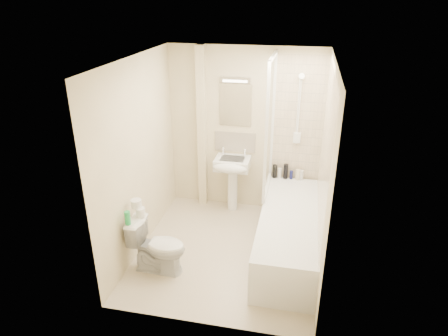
# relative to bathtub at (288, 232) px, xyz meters

# --- Properties ---
(floor) EXTENTS (2.50, 2.50, 0.00)m
(floor) POSITION_rel_bathtub_xyz_m (-0.75, -0.14, -0.29)
(floor) COLOR beige
(floor) RESTS_ON ground
(wall_back) EXTENTS (2.20, 0.02, 2.40)m
(wall_back) POSITION_rel_bathtub_xyz_m (-0.75, 1.11, 0.91)
(wall_back) COLOR beige
(wall_back) RESTS_ON ground
(wall_left) EXTENTS (0.02, 2.50, 2.40)m
(wall_left) POSITION_rel_bathtub_xyz_m (-1.85, -0.14, 0.91)
(wall_left) COLOR beige
(wall_left) RESTS_ON ground
(wall_right) EXTENTS (0.02, 2.50, 2.40)m
(wall_right) POSITION_rel_bathtub_xyz_m (0.35, -0.14, 0.91)
(wall_right) COLOR beige
(wall_right) RESTS_ON ground
(ceiling) EXTENTS (2.20, 2.50, 0.02)m
(ceiling) POSITION_rel_bathtub_xyz_m (-0.75, -0.14, 2.11)
(ceiling) COLOR white
(ceiling) RESTS_ON wall_back
(tile_back) EXTENTS (0.70, 0.01, 1.75)m
(tile_back) POSITION_rel_bathtub_xyz_m (0.00, 1.09, 1.14)
(tile_back) COLOR beige
(tile_back) RESTS_ON wall_back
(tile_right) EXTENTS (0.01, 2.10, 1.75)m
(tile_right) POSITION_rel_bathtub_xyz_m (0.34, 0.00, 1.14)
(tile_right) COLOR beige
(tile_right) RESTS_ON wall_right
(pipe_boxing) EXTENTS (0.12, 0.12, 2.40)m
(pipe_boxing) POSITION_rel_bathtub_xyz_m (-1.37, 1.05, 0.91)
(pipe_boxing) COLOR beige
(pipe_boxing) RESTS_ON ground
(splashback) EXTENTS (0.60, 0.02, 0.30)m
(splashback) POSITION_rel_bathtub_xyz_m (-0.89, 1.10, 0.74)
(splashback) COLOR beige
(splashback) RESTS_ON wall_back
(mirror) EXTENTS (0.46, 0.01, 0.60)m
(mirror) POSITION_rel_bathtub_xyz_m (-0.89, 1.09, 1.29)
(mirror) COLOR white
(mirror) RESTS_ON wall_back
(strip_light) EXTENTS (0.42, 0.07, 0.07)m
(strip_light) POSITION_rel_bathtub_xyz_m (-0.89, 1.07, 1.66)
(strip_light) COLOR silver
(strip_light) RESTS_ON wall_back
(bathtub) EXTENTS (0.70, 2.10, 0.55)m
(bathtub) POSITION_rel_bathtub_xyz_m (0.00, 0.00, 0.00)
(bathtub) COLOR white
(bathtub) RESTS_ON ground
(shower_screen) EXTENTS (0.04, 0.92, 1.80)m
(shower_screen) POSITION_rel_bathtub_xyz_m (-0.35, 0.65, 1.16)
(shower_screen) COLOR white
(shower_screen) RESTS_ON bathtub
(shower_fixture) EXTENTS (0.10, 0.16, 0.99)m
(shower_fixture) POSITION_rel_bathtub_xyz_m (-0.00, 1.05, 1.26)
(shower_fixture) COLOR white
(shower_fixture) RESTS_ON wall_back
(pedestal_sink) EXTENTS (0.50, 0.47, 0.96)m
(pedestal_sink) POSITION_rel_bathtub_xyz_m (-0.89, 0.87, 0.39)
(pedestal_sink) COLOR white
(pedestal_sink) RESTS_ON ground
(bottle_black_a) EXTENTS (0.07, 0.07, 0.20)m
(bottle_black_a) POSITION_rel_bathtub_xyz_m (-0.28, 1.02, 0.36)
(bottle_black_a) COLOR black
(bottle_black_a) RESTS_ON bathtub
(bottle_white_a) EXTENTS (0.06, 0.06, 0.15)m
(bottle_white_a) POSITION_rel_bathtub_xyz_m (-0.21, 1.02, 0.34)
(bottle_white_a) COLOR silver
(bottle_white_a) RESTS_ON bathtub
(bottle_black_b) EXTENTS (0.06, 0.06, 0.22)m
(bottle_black_b) POSITION_rel_bathtub_xyz_m (-0.12, 1.02, 0.37)
(bottle_black_b) COLOR black
(bottle_black_b) RESTS_ON bathtub
(bottle_blue) EXTENTS (0.05, 0.05, 0.13)m
(bottle_blue) POSITION_rel_bathtub_xyz_m (-0.04, 1.02, 0.32)
(bottle_blue) COLOR #121651
(bottle_blue) RESTS_ON bathtub
(bottle_cream) EXTENTS (0.07, 0.07, 0.15)m
(bottle_cream) POSITION_rel_bathtub_xyz_m (0.05, 1.02, 0.34)
(bottle_cream) COLOR beige
(bottle_cream) RESTS_ON bathtub
(bottle_white_b) EXTENTS (0.06, 0.06, 0.15)m
(bottle_white_b) POSITION_rel_bathtub_xyz_m (0.11, 1.02, 0.33)
(bottle_white_b) COLOR silver
(bottle_white_b) RESTS_ON bathtub
(toilet) EXTENTS (0.41, 0.67, 0.66)m
(toilet) POSITION_rel_bathtub_xyz_m (-1.47, -0.67, 0.04)
(toilet) COLOR white
(toilet) RESTS_ON ground
(toilet_roll_lower) EXTENTS (0.11, 0.11, 0.11)m
(toilet_roll_lower) POSITION_rel_bathtub_xyz_m (-1.68, -0.60, 0.43)
(toilet_roll_lower) COLOR white
(toilet_roll_lower) RESTS_ON toilet
(toilet_roll_upper) EXTENTS (0.12, 0.12, 0.09)m
(toilet_roll_upper) POSITION_rel_bathtub_xyz_m (-1.73, -0.58, 0.53)
(toilet_roll_upper) COLOR white
(toilet_roll_upper) RESTS_ON toilet_roll_lower
(green_bottle) EXTENTS (0.06, 0.06, 0.16)m
(green_bottle) POSITION_rel_bathtub_xyz_m (-1.76, -0.78, 0.45)
(green_bottle) COLOR green
(green_bottle) RESTS_ON toilet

